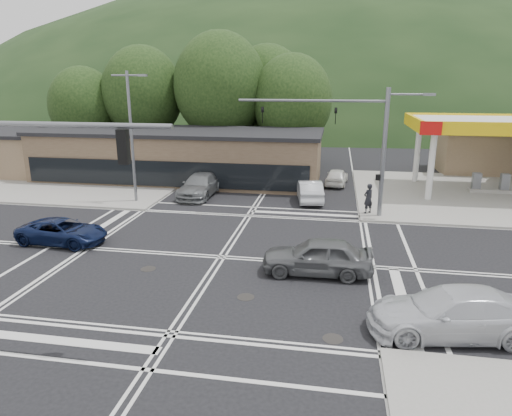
% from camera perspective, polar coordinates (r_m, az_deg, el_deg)
% --- Properties ---
extents(ground, '(120.00, 120.00, 0.00)m').
position_cam_1_polar(ground, '(22.68, -4.31, -6.14)').
color(ground, black).
rests_on(ground, ground).
extents(sidewalk_ne, '(16.00, 16.00, 0.15)m').
position_cam_1_polar(sidewalk_ne, '(37.63, 24.61, 1.49)').
color(sidewalk_ne, gray).
rests_on(sidewalk_ne, ground).
extents(sidewalk_nw, '(16.00, 16.00, 0.15)m').
position_cam_1_polar(sidewalk_nw, '(41.63, -19.52, 3.29)').
color(sidewalk_nw, gray).
rests_on(sidewalk_nw, ground).
extents(gas_station_canopy, '(12.32, 8.34, 5.75)m').
position_cam_1_polar(gas_station_canopy, '(38.35, 28.01, 8.89)').
color(gas_station_canopy, silver).
rests_on(gas_station_canopy, ground).
extents(convenience_store, '(10.00, 6.00, 3.80)m').
position_cam_1_polar(convenience_store, '(48.15, 27.79, 6.18)').
color(convenience_store, '#846B4F').
rests_on(convenience_store, ground).
extents(commercial_row, '(24.00, 8.00, 4.00)m').
position_cam_1_polar(commercial_row, '(40.18, -9.58, 6.35)').
color(commercial_row, brown).
rests_on(commercial_row, ground).
extents(commercial_nw, '(8.00, 7.00, 3.60)m').
position_cam_1_polar(commercial_nw, '(47.94, -28.03, 6.00)').
color(commercial_nw, '#846B4F').
rests_on(commercial_nw, ground).
extents(hill_north, '(252.00, 126.00, 140.00)m').
position_cam_1_polar(hill_north, '(110.82, 7.30, 11.34)').
color(hill_north, '#1B3116').
rests_on(hill_north, ground).
extents(tree_n_a, '(8.00, 8.00, 11.75)m').
position_cam_1_polar(tree_n_a, '(48.39, -13.98, 13.82)').
color(tree_n_a, '#382619').
rests_on(tree_n_a, ground).
extents(tree_n_b, '(9.00, 9.00, 12.98)m').
position_cam_1_polar(tree_n_b, '(45.78, -4.50, 14.95)').
color(tree_n_b, '#382619').
rests_on(tree_n_b, ground).
extents(tree_n_c, '(7.60, 7.60, 10.87)m').
position_cam_1_polar(tree_n_c, '(44.62, 4.52, 13.25)').
color(tree_n_c, '#382619').
rests_on(tree_n_c, ground).
extents(tree_n_d, '(6.80, 6.80, 9.76)m').
position_cam_1_polar(tree_n_d, '(50.27, -20.75, 11.85)').
color(tree_n_d, '#382619').
rests_on(tree_n_d, ground).
extents(tree_n_e, '(8.40, 8.40, 11.98)m').
position_cam_1_polar(tree_n_e, '(48.93, 1.40, 14.28)').
color(tree_n_e, '#382619').
rests_on(tree_n_e, ground).
extents(streetlight_nw, '(2.50, 0.25, 9.00)m').
position_cam_1_polar(streetlight_nw, '(32.60, -15.24, 9.27)').
color(streetlight_nw, slate).
rests_on(streetlight_nw, ground).
extents(signal_mast_ne, '(11.65, 0.30, 8.00)m').
position_cam_1_polar(signal_mast_ne, '(28.82, 13.31, 8.65)').
color(signal_mast_ne, slate).
rests_on(signal_mast_ne, ground).
extents(car_blue_west, '(4.84, 2.45, 1.31)m').
position_cam_1_polar(car_blue_west, '(26.38, -23.05, -2.71)').
color(car_blue_west, '#0C1638').
rests_on(car_blue_west, ground).
extents(car_grey_center, '(4.96, 2.09, 1.67)m').
position_cam_1_polar(car_grey_center, '(20.68, 7.67, -5.98)').
color(car_grey_center, '#5A5C5F').
rests_on(car_grey_center, ground).
extents(car_silver_east, '(5.94, 3.05, 1.65)m').
position_cam_1_polar(car_silver_east, '(17.24, 23.36, -11.91)').
color(car_silver_east, silver).
rests_on(car_silver_east, ground).
extents(car_queue_a, '(2.31, 4.83, 1.53)m').
position_cam_1_polar(car_queue_a, '(32.93, 6.70, 2.19)').
color(car_queue_a, '#B7BBBF').
rests_on(car_queue_a, ground).
extents(car_queue_b, '(2.05, 4.19, 1.38)m').
position_cam_1_polar(car_queue_b, '(38.29, 10.06, 3.87)').
color(car_queue_b, white).
rests_on(car_queue_b, ground).
extents(car_northbound, '(2.46, 5.68, 1.63)m').
position_cam_1_polar(car_northbound, '(34.35, -7.02, 2.84)').
color(car_northbound, slate).
rests_on(car_northbound, ground).
extents(pedestrian, '(0.84, 0.80, 1.93)m').
position_cam_1_polar(pedestrian, '(29.98, 13.85, 1.17)').
color(pedestrian, black).
rests_on(pedestrian, sidewalk_ne).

